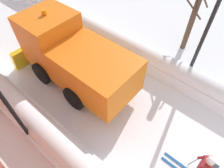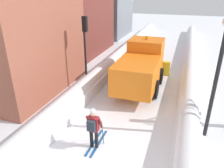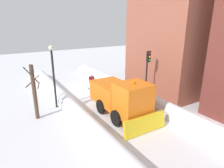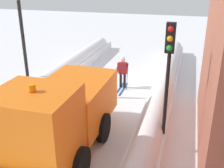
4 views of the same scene
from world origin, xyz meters
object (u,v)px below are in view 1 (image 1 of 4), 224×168
Objects in this scene: plow_truck at (73,56)px; street_lamp at (213,15)px; bare_tree_near at (194,14)px; skier at (203,168)px.

plow_truck is 1.17× the size of street_lamp.
street_lamp reaches higher than plow_truck.
skier is at bearing -150.00° from bare_tree_near.
bare_tree_near is (5.53, -2.82, 0.60)m from plow_truck.
street_lamp reaches higher than skier.
skier is at bearing -95.12° from plow_truck.
plow_truck is at bearing 152.97° from bare_tree_near.
street_lamp is (4.35, 2.34, 2.24)m from skier.
bare_tree_near is at bearing 34.13° from street_lamp.
bare_tree_near is (6.09, 3.52, 1.08)m from skier.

